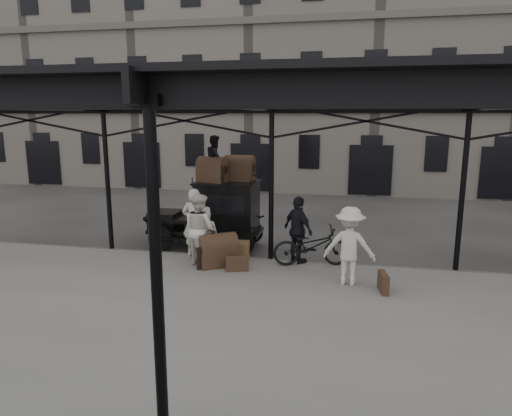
{
  "coord_description": "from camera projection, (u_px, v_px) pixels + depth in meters",
  "views": [
    {
      "loc": [
        2.11,
        -10.42,
        4.19
      ],
      "look_at": [
        -0.35,
        1.6,
        1.7
      ],
      "focal_mm": 32.0,
      "sensor_mm": 36.0,
      "label": 1
    }
  ],
  "objects": [
    {
      "name": "suitcase_flat",
      "position": [
        237.0,
        264.0,
        12.03
      ],
      "size": [
        0.62,
        0.32,
        0.4
      ],
      "primitive_type": "cube",
      "rotation": [
        0.0,
        0.0,
        0.3
      ],
      "color": "#4B3522",
      "rests_on": "platform"
    },
    {
      "name": "canopy",
      "position": [
        239.0,
        94.0,
        8.68
      ],
      "size": [
        22.5,
        9.0,
        4.74
      ],
      "color": "black",
      "rests_on": "ground"
    },
    {
      "name": "porter_roof",
      "position": [
        215.0,
        158.0,
        14.08
      ],
      "size": [
        0.7,
        0.81,
        1.43
      ],
      "primitive_type": "imported",
      "rotation": [
        0.0,
        0.0,
        1.84
      ],
      "color": "black",
      "rests_on": "taxi"
    },
    {
      "name": "porter_right",
      "position": [
        349.0,
        246.0,
        10.96
      ],
      "size": [
        1.31,
        0.83,
        1.92
      ],
      "primitive_type": "imported",
      "rotation": [
        0.0,
        0.0,
        3.04
      ],
      "color": "silver",
      "rests_on": "platform"
    },
    {
      "name": "porter_official",
      "position": [
        298.0,
        230.0,
        12.61
      ],
      "size": [
        1.11,
        1.1,
        1.88
      ],
      "primitive_type": "imported",
      "rotation": [
        0.0,
        0.0,
        2.37
      ],
      "color": "black",
      "rests_on": "platform"
    },
    {
      "name": "bicycle",
      "position": [
        311.0,
        246.0,
        12.44
      ],
      "size": [
        2.2,
        1.2,
        1.1
      ],
      "primitive_type": "imported",
      "rotation": [
        0.0,
        0.0,
        1.81
      ],
      "color": "black",
      "rests_on": "platform"
    },
    {
      "name": "taxi",
      "position": [
        218.0,
        211.0,
        14.5
      ],
      "size": [
        3.65,
        1.55,
        2.18
      ],
      "color": "black",
      "rests_on": "ground"
    },
    {
      "name": "porter_left",
      "position": [
        195.0,
        223.0,
        13.19
      ],
      "size": [
        0.76,
        0.52,
        2.01
      ],
      "primitive_type": "imported",
      "rotation": [
        0.0,
        0.0,
        3.2
      ],
      "color": "beige",
      "rests_on": "platform"
    },
    {
      "name": "steamer_trunk_roof_far",
      "position": [
        240.0,
        170.0,
        14.3
      ],
      "size": [
        0.93,
        0.58,
        0.67
      ],
      "primitive_type": null,
      "rotation": [
        0.0,
        0.0,
        -0.03
      ],
      "color": "#4B3522",
      "rests_on": "taxi"
    },
    {
      "name": "building_frontage",
      "position": [
        317.0,
        67.0,
        27.14
      ],
      "size": [
        64.0,
        8.0,
        14.0
      ],
      "primitive_type": "cube",
      "color": "slate",
      "rests_on": "ground"
    },
    {
      "name": "suitcase_upright",
      "position": [
        383.0,
        282.0,
        10.62
      ],
      "size": [
        0.24,
        0.62,
        0.45
      ],
      "primitive_type": "cube",
      "rotation": [
        0.0,
        0.0,
        0.15
      ],
      "color": "#4B3522",
      "rests_on": "platform"
    },
    {
      "name": "porter_midleft",
      "position": [
        200.0,
        229.0,
        12.49
      ],
      "size": [
        1.22,
        1.17,
        1.98
      ],
      "primitive_type": "imported",
      "rotation": [
        0.0,
        0.0,
        2.53
      ],
      "color": "silver",
      "rests_on": "platform"
    },
    {
      "name": "platform",
      "position": [
        238.0,
        321.0,
        9.32
      ],
      "size": [
        28.0,
        8.0,
        0.15
      ],
      "primitive_type": "cube",
      "color": "slate",
      "rests_on": "ground"
    },
    {
      "name": "steamer_trunk_platform",
      "position": [
        218.0,
        252.0,
        12.45
      ],
      "size": [
        1.2,
        1.08,
        0.75
      ],
      "primitive_type": null,
      "rotation": [
        0.0,
        0.0,
        0.57
      ],
      "color": "#4B3522",
      "rests_on": "platform"
    },
    {
      "name": "wicker_hamper",
      "position": [
        239.0,
        250.0,
        13.08
      ],
      "size": [
        0.65,
        0.52,
        0.5
      ],
      "primitive_type": "cube",
      "rotation": [
        0.0,
        0.0,
        0.13
      ],
      "color": "brown",
      "rests_on": "platform"
    },
    {
      "name": "steamer_trunk_roof_near",
      "position": [
        213.0,
        171.0,
        14.02
      ],
      "size": [
        1.0,
        0.75,
        0.65
      ],
      "primitive_type": null,
      "rotation": [
        0.0,
        0.0,
        -0.25
      ],
      "color": "#4B3522",
      "rests_on": "taxi"
    },
    {
      "name": "ground",
      "position": [
        257.0,
        289.0,
        11.25
      ],
      "size": [
        120.0,
        120.0,
        0.0
      ],
      "primitive_type": "plane",
      "color": "#383533",
      "rests_on": "ground"
    },
    {
      "name": "porter_centre",
      "position": [
        205.0,
        234.0,
        12.81
      ],
      "size": [
        0.91,
        0.79,
        1.57
      ],
      "primitive_type": "imported",
      "rotation": [
        0.0,
        0.0,
        3.6
      ],
      "color": "beige",
      "rests_on": "platform"
    }
  ]
}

